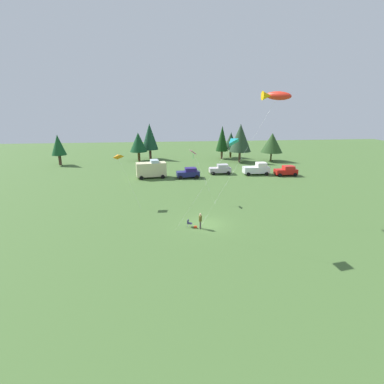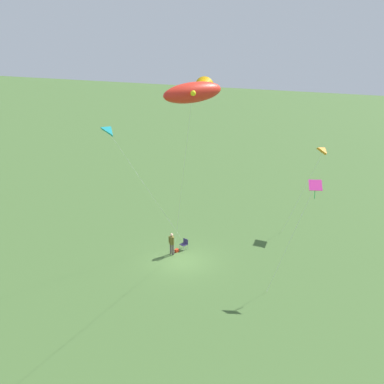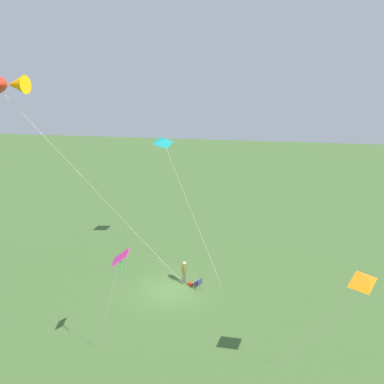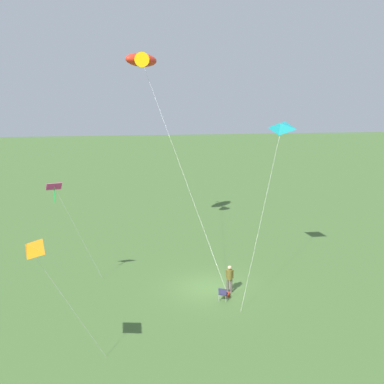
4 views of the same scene
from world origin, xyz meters
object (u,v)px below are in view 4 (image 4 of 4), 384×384
(kite_diamond_rainbow, at_px, (55,189))
(kite_delta_teal, at_px, (280,127))
(folding_chair, at_px, (223,293))
(backpack_on_grass, at_px, (228,294))
(person_kite_flyer, at_px, (230,277))
(kite_large_fish, at_px, (141,60))
(kite_delta_orange, at_px, (28,249))

(kite_diamond_rainbow, xyz_separation_m, kite_delta_teal, (1.75, -13.64, 3.23))
(folding_chair, xyz_separation_m, backpack_on_grass, (0.67, -0.41, -0.38))
(backpack_on_grass, xyz_separation_m, kite_delta_teal, (2.72, -3.63, 9.79))
(person_kite_flyer, bearing_deg, kite_delta_teal, -38.85)
(person_kite_flyer, relative_size, kite_delta_teal, 0.17)
(person_kite_flyer, distance_m, kite_large_fish, 16.81)
(backpack_on_grass, relative_size, kite_diamond_rainbow, 0.04)
(folding_chair, bearing_deg, kite_delta_orange, 157.67)
(kite_diamond_rainbow, bearing_deg, kite_delta_teal, -82.67)
(person_kite_flyer, bearing_deg, kite_delta_orange, 152.90)
(person_kite_flyer, height_order, kite_diamond_rainbow, kite_diamond_rainbow)
(kite_large_fish, distance_m, kite_diamond_rainbow, 12.74)
(person_kite_flyer, relative_size, backpack_on_grass, 5.44)
(person_kite_flyer, distance_m, kite_delta_teal, 9.77)
(person_kite_flyer, xyz_separation_m, kite_large_fish, (9.39, 4.93, 13.05))
(kite_delta_orange, bearing_deg, folding_chair, -47.48)
(kite_diamond_rainbow, relative_size, kite_delta_orange, 1.02)
(kite_large_fish, bearing_deg, folding_chair, -157.72)
(kite_diamond_rainbow, xyz_separation_m, kite_delta_orange, (-10.18, -0.30, -0.13))
(kite_diamond_rainbow, bearing_deg, folding_chair, -99.68)
(kite_diamond_rainbow, bearing_deg, kite_large_fish, -30.57)
(kite_large_fish, distance_m, kite_delta_teal, 11.79)
(folding_chair, bearing_deg, kite_diamond_rainbow, 105.47)
(kite_delta_teal, bearing_deg, backpack_on_grass, 126.84)
(backpack_on_grass, height_order, kite_large_fish, kite_large_fish)
(kite_delta_teal, bearing_deg, folding_chair, 130.05)
(folding_chair, relative_size, kite_delta_orange, 0.12)
(backpack_on_grass, bearing_deg, folding_chair, 148.95)
(folding_chair, xyz_separation_m, kite_delta_orange, (-8.54, 9.31, 6.05))
(folding_chair, bearing_deg, backpack_on_grass, -5.91)
(kite_large_fish, height_order, kite_delta_orange, kite_large_fish)
(backpack_on_grass, distance_m, kite_delta_teal, 10.79)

